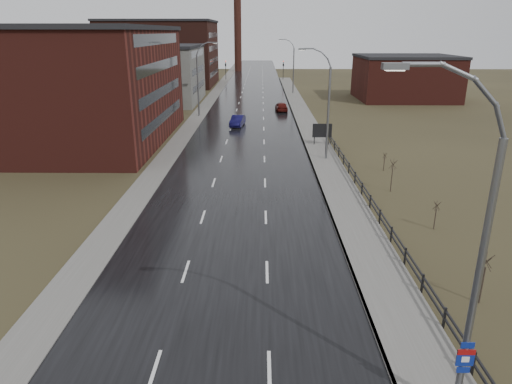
{
  "coord_description": "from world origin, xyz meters",
  "views": [
    {
      "loc": [
        1.94,
        -10.71,
        12.85
      ],
      "look_at": [
        1.62,
        17.18,
        3.0
      ],
      "focal_mm": 32.0,
      "sensor_mm": 36.0,
      "label": 1
    }
  ],
  "objects_px": {
    "car_far": "(281,107)",
    "car_near": "(238,121)",
    "streetlight_main": "(471,263)",
    "billboard": "(322,131)"
  },
  "relations": [
    {
      "from": "car_near",
      "to": "streetlight_main",
      "type": "bearing_deg",
      "value": -71.5
    },
    {
      "from": "billboard",
      "to": "car_far",
      "type": "height_order",
      "value": "billboard"
    },
    {
      "from": "streetlight_main",
      "to": "car_near",
      "type": "distance_m",
      "value": 53.09
    },
    {
      "from": "billboard",
      "to": "car_far",
      "type": "distance_m",
      "value": 24.98
    },
    {
      "from": "billboard",
      "to": "car_far",
      "type": "xyz_separation_m",
      "value": [
        -3.75,
        24.67,
        -1.0
      ]
    },
    {
      "from": "streetlight_main",
      "to": "car_far",
      "type": "xyz_separation_m",
      "value": [
        -3.12,
        64.88,
        -5.27
      ]
    },
    {
      "from": "billboard",
      "to": "car_near",
      "type": "xyz_separation_m",
      "value": [
        -10.54,
        11.69,
        -1.03
      ]
    },
    {
      "from": "billboard",
      "to": "car_near",
      "type": "bearing_deg",
      "value": 132.03
    },
    {
      "from": "streetlight_main",
      "to": "billboard",
      "type": "distance_m",
      "value": 40.43
    },
    {
      "from": "car_far",
      "to": "car_near",
      "type": "bearing_deg",
      "value": 59.01
    }
  ]
}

